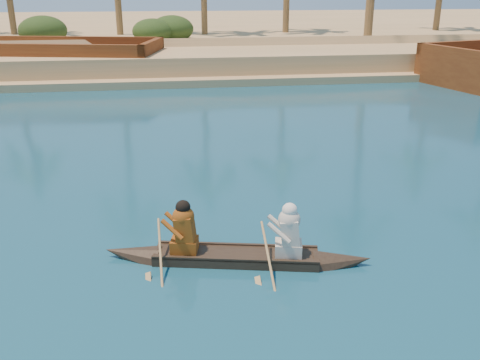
{
  "coord_description": "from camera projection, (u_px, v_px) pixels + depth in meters",
  "views": [
    {
      "loc": [
        6.81,
        -3.74,
        4.69
      ],
      "look_at": [
        8.34,
        6.55,
        0.88
      ],
      "focal_mm": 40.0,
      "sensor_mm": 36.0,
      "label": 1
    }
  ],
  "objects": [
    {
      "name": "sandy_embankment",
      "position": [
        81.0,
        34.0,
        47.52
      ],
      "size": [
        150.0,
        51.0,
        1.5
      ],
      "color": "tan",
      "rests_on": "ground"
    },
    {
      "name": "canoe",
      "position": [
        236.0,
        248.0,
        9.56
      ],
      "size": [
        4.83,
        1.66,
        1.32
      ],
      "rotation": [
        0.0,
        0.0,
        -0.22
      ],
      "color": "#30261A",
      "rests_on": "ground"
    },
    {
      "name": "barge_mid",
      "position": [
        32.0,
        61.0,
        28.95
      ],
      "size": [
        14.24,
        7.47,
        2.26
      ],
      "rotation": [
        0.0,
        0.0,
        -0.23
      ],
      "color": "brown",
      "rests_on": "ground"
    },
    {
      "name": "shrub_cluster",
      "position": [
        47.0,
        45.0,
        33.0
      ],
      "size": [
        100.0,
        6.0,
        2.4
      ],
      "primitive_type": null,
      "color": "black",
      "rests_on": "ground"
    }
  ]
}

